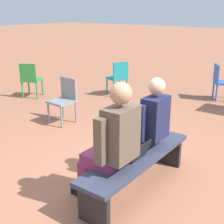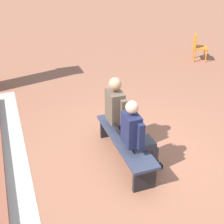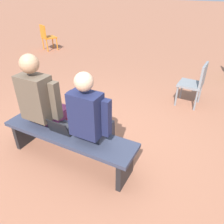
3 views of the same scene
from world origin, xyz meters
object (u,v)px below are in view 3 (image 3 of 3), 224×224
Objects in this scene: laptop at (62,128)px; plastic_chair_near_bench_right at (47,36)px; person_student at (92,119)px; plastic_chair_by_pillar at (195,82)px; bench at (69,138)px; person_adult at (44,103)px.

laptop is 5.72m from plastic_chair_near_bench_right.
plastic_chair_by_pillar is (-0.83, -2.26, -0.23)m from person_student.
plastic_chair_by_pillar is (-1.16, -2.33, 0.13)m from bench.
person_adult reaches higher than plastic_chair_by_pillar.
person_adult is at bearing -10.06° from bench.
bench is at bearing 11.42° from person_student.
person_student is at bearing -168.85° from laptop.
bench is 0.56m from person_adult.
person_adult reaches higher than person_student.
person_student is at bearing 69.82° from plastic_chair_by_pillar.
person_adult is at bearing 55.37° from plastic_chair_by_pillar.
plastic_chair_near_bench_right is at bearing -42.83° from person_student.
bench is 5.62× the size of laptop.
bench is at bearing 134.48° from plastic_chair_near_bench_right.
person_adult reaches higher than laptop.
bench is at bearing 169.94° from person_adult.
person_adult is at bearing 132.00° from plastic_chair_near_bench_right.
laptop is at bearing 9.87° from bench.
person_student is at bearing 137.17° from plastic_chair_near_bench_right.
person_student is 0.45m from laptop.
laptop is 0.38× the size of plastic_chair_near_bench_right.
plastic_chair_by_pillar reaches higher than laptop.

